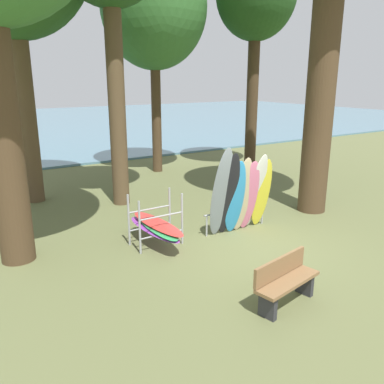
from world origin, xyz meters
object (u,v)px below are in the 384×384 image
Objects in this scene: leaning_board_pile at (241,195)px; board_storage_rack at (156,226)px; tree_mid_behind at (154,7)px; park_bench at (285,280)px.

leaning_board_pile is 2.29m from board_storage_rack.
tree_mid_behind is at bearing 62.11° from board_storage_rack.
tree_mid_behind is 9.33m from leaning_board_pile.
leaning_board_pile is 3.46m from park_bench.
tree_mid_behind is at bearing 74.05° from park_bench.
board_storage_rack is 1.46× the size of park_bench.
leaning_board_pile is 1.09× the size of board_storage_rack.
board_storage_rack is at bearing 167.42° from leaning_board_pile.
park_bench is (0.68, -3.55, -0.02)m from board_storage_rack.
tree_mid_behind is 12.46m from park_bench.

